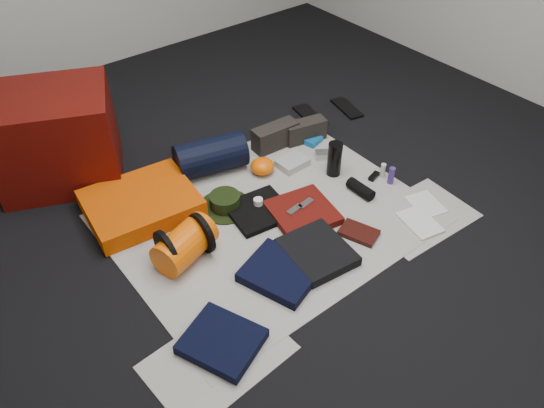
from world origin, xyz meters
TOP-DOWN VIEW (x-y plane):
  - floor at (0.00, 0.00)m, footprint 4.50×4.50m
  - newspaper_mat at (0.00, 0.00)m, footprint 1.60×1.30m
  - newspaper_sheet_front_left at (-0.70, -0.55)m, footprint 0.61×0.44m
  - newspaper_sheet_front_right at (0.65, -0.50)m, footprint 0.60×0.43m
  - red_cabinet at (-0.70, 1.04)m, footprint 0.81×0.75m
  - sleeping_pad at (-0.51, 0.47)m, footprint 0.62×0.53m
  - stuff_sack at (-0.50, 0.02)m, footprint 0.35×0.27m
  - sack_strap_left at (-0.60, 0.02)m, footprint 0.02×0.22m
  - sack_strap_right at (-0.40, 0.02)m, footprint 0.03×0.22m
  - navy_duffel at (-0.01, 0.54)m, footprint 0.45×0.31m
  - boonie_brim at (-0.14, 0.21)m, footprint 0.36×0.36m
  - boonie_crown at (-0.14, 0.21)m, footprint 0.17×0.17m
  - hiking_boot_left at (0.45, 0.50)m, footprint 0.30×0.13m
  - hiking_boot_right at (0.64, 0.44)m, footprint 0.29×0.16m
  - flip_flop_left at (0.86, 0.64)m, footprint 0.16×0.31m
  - flip_flop_right at (1.13, 0.55)m, footprint 0.16×0.30m
  - trousers_navy_a at (-0.65, -0.51)m, footprint 0.37×0.39m
  - trousers_navy_b at (-0.21, -0.37)m, footprint 0.38×0.41m
  - trousers_charcoal at (0.01, -0.37)m, footprint 0.33×0.37m
  - black_tshirt at (-0.02, 0.06)m, footprint 0.35×0.33m
  - red_shirt at (0.15, -0.10)m, footprint 0.38×0.38m
  - orange_stuff_sack at (0.22, 0.34)m, footprint 0.18×0.18m
  - first_aid_pouch at (0.40, 0.28)m, footprint 0.18×0.14m
  - water_bottle at (0.54, 0.07)m, footprint 0.10×0.10m
  - speaker at (0.53, -0.17)m, footprint 0.07×0.17m
  - compact_camera at (0.61, 0.22)m, footprint 0.13×0.11m
  - cyan_case at (0.66, 0.38)m, footprint 0.13×0.10m
  - toiletry_purple at (0.74, -0.21)m, footprint 0.04×0.04m
  - toiletry_clear at (0.75, -0.13)m, footprint 0.03×0.03m
  - paperback_book at (0.29, -0.40)m, footprint 0.19×0.23m
  - map_booklet at (0.61, -0.54)m, footprint 0.20×0.26m
  - map_printout at (0.75, -0.46)m, footprint 0.20×0.24m
  - sunglasses at (0.70, -0.11)m, footprint 0.09×0.06m
  - key_cluster at (-0.68, -0.56)m, footprint 0.08×0.08m
  - tape_roll at (0.00, 0.09)m, footprint 0.05×0.05m
  - energy_bar_a at (0.11, -0.08)m, footprint 0.10×0.05m
  - energy_bar_b at (0.19, -0.08)m, footprint 0.10×0.05m

SIDE VIEW (x-z plane):
  - floor at x=0.00m, z-range -0.02..0.00m
  - newspaper_sheet_front_left at x=-0.70m, z-range 0.00..0.00m
  - newspaper_sheet_front_right at x=0.65m, z-range 0.00..0.00m
  - newspaper_mat at x=0.00m, z-range 0.00..0.01m
  - flip_flop_right at x=1.13m, z-range 0.00..0.02m
  - flip_flop_left at x=0.86m, z-range 0.00..0.02m
  - map_printout at x=0.75m, z-range 0.01..0.01m
  - boonie_brim at x=-0.14m, z-range 0.01..0.01m
  - key_cluster at x=-0.68m, z-range 0.01..0.02m
  - map_booklet at x=0.61m, z-range 0.01..0.02m
  - sunglasses at x=0.70m, z-range 0.01..0.03m
  - paperback_book at x=0.29m, z-range 0.01..0.03m
  - black_tshirt at x=-0.02m, z-range 0.01..0.04m
  - cyan_case at x=0.66m, z-range 0.01..0.04m
  - compact_camera at x=0.61m, z-range 0.01..0.05m
  - red_shirt at x=0.15m, z-range 0.01..0.05m
  - first_aid_pouch at x=0.40m, z-range 0.01..0.05m
  - trousers_navy_a at x=-0.65m, z-range 0.01..0.05m
  - trousers_navy_b at x=-0.21m, z-range 0.01..0.06m
  - trousers_charcoal at x=0.01m, z-range 0.01..0.06m
  - speaker at x=0.53m, z-range 0.01..0.07m
  - toiletry_clear at x=0.75m, z-range 0.01..0.09m
  - boonie_crown at x=-0.14m, z-range 0.01..0.09m
  - orange_stuff_sack at x=0.22m, z-range 0.01..0.10m
  - tape_roll at x=0.00m, z-range 0.04..0.07m
  - energy_bar_a at x=0.11m, z-range 0.05..0.06m
  - energy_bar_b at x=0.19m, z-range 0.05..0.06m
  - sleeping_pad at x=-0.51m, z-range 0.01..0.11m
  - toiletry_purple at x=0.74m, z-range 0.01..0.11m
  - hiking_boot_right at x=0.64m, z-range 0.01..0.14m
  - hiking_boot_left at x=0.45m, z-range 0.01..0.16m
  - stuff_sack at x=-0.50m, z-range 0.01..0.19m
  - water_bottle at x=0.54m, z-range 0.01..0.22m
  - navy_duffel at x=-0.01m, z-range 0.01..0.22m
  - sack_strap_left at x=-0.60m, z-range 0.01..0.22m
  - sack_strap_right at x=-0.40m, z-range 0.01..0.22m
  - red_cabinet at x=-0.70m, z-range 0.00..0.54m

